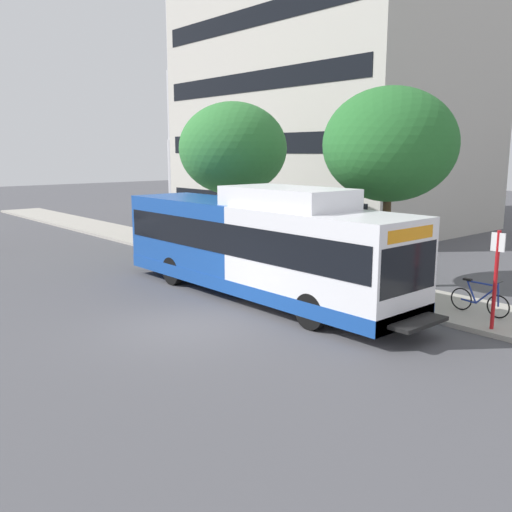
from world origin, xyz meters
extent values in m
plane|color=#4C4C51|center=(0.00, 8.00, 0.00)|extent=(120.00, 120.00, 0.00)
cube|color=#A8A399|center=(7.00, 6.00, 0.07)|extent=(3.00, 56.00, 0.14)
cube|color=white|center=(3.69, -1.64, 1.69)|extent=(2.54, 5.80, 2.73)
cube|color=#19479E|center=(3.69, 4.16, 1.69)|extent=(2.54, 5.80, 2.73)
cube|color=#19479E|center=(3.69, 1.26, 0.54)|extent=(2.57, 11.60, 0.44)
cube|color=black|center=(3.69, 1.26, 2.05)|extent=(2.58, 11.25, 0.96)
cube|color=black|center=(3.69, -4.50, 1.85)|extent=(2.34, 0.10, 1.24)
cube|color=orange|center=(3.69, -4.51, 2.72)|extent=(1.90, 0.08, 0.32)
cube|color=white|center=(3.69, -0.19, 3.35)|extent=(2.16, 4.06, 0.60)
cube|color=black|center=(3.69, -4.89, 0.55)|extent=(1.78, 0.60, 0.10)
cylinder|color=black|center=(2.56, -2.33, 0.50)|extent=(0.30, 1.00, 1.00)
cylinder|color=black|center=(4.82, -2.33, 0.50)|extent=(0.30, 1.00, 1.00)
cylinder|color=black|center=(2.56, 4.45, 0.50)|extent=(0.30, 1.00, 1.00)
cylinder|color=black|center=(4.82, 4.45, 0.50)|extent=(0.30, 1.00, 1.00)
cylinder|color=red|center=(5.83, -5.71, 1.44)|extent=(0.10, 0.10, 2.60)
cube|color=white|center=(5.81, -5.71, 2.44)|extent=(0.04, 0.36, 0.48)
torus|color=black|center=(6.86, -5.36, 0.47)|extent=(0.04, 0.66, 0.66)
torus|color=black|center=(6.86, -4.26, 0.47)|extent=(0.04, 0.66, 0.66)
cylinder|color=navy|center=(6.86, -5.01, 0.74)|extent=(0.05, 0.64, 0.64)
cylinder|color=navy|center=(6.86, -4.56, 0.74)|extent=(0.05, 0.34, 0.62)
cylinder|color=navy|center=(6.86, -4.86, 1.04)|extent=(0.05, 0.90, 0.05)
cylinder|color=navy|center=(6.86, -4.49, 0.46)|extent=(0.05, 0.45, 0.08)
cylinder|color=navy|center=(6.86, -5.34, 0.81)|extent=(0.05, 0.10, 0.67)
cylinder|color=black|center=(6.86, -5.31, 1.14)|extent=(0.52, 0.03, 0.03)
cube|color=black|center=(6.86, -4.41, 1.08)|extent=(0.12, 0.24, 0.06)
cylinder|color=#4C3823|center=(7.96, -0.74, 1.69)|extent=(0.28, 0.28, 3.10)
ellipsoid|color=#286B2D|center=(7.96, -0.74, 4.93)|extent=(4.52, 4.52, 3.84)
cylinder|color=#4C3823|center=(7.66, 7.34, 1.59)|extent=(0.28, 0.28, 2.91)
ellipsoid|color=#337A38|center=(7.66, 7.34, 4.83)|extent=(4.77, 4.77, 4.05)
cube|color=#BCB7AD|center=(19.60, 12.39, 13.74)|extent=(12.66, 17.87, 27.49)
cube|color=black|center=(19.60, 12.39, 1.72)|extent=(12.72, 16.44, 1.10)
cube|color=black|center=(19.60, 12.39, 5.15)|extent=(12.72, 16.44, 1.10)
cube|color=black|center=(19.60, 12.39, 8.59)|extent=(12.72, 16.44, 1.10)
cube|color=black|center=(19.60, 12.39, 12.03)|extent=(12.72, 16.44, 1.10)
cylinder|color=#B7B7BC|center=(18.84, 29.50, 2.86)|extent=(1.10, 1.10, 5.73)
cylinder|color=#B7B7BC|center=(18.84, 29.50, 8.59)|extent=(0.91, 0.91, 5.73)
cylinder|color=#B7B7BC|center=(18.84, 29.50, 14.32)|extent=(0.72, 0.72, 5.73)
camera|label=1|loc=(-7.97, -12.16, 4.70)|focal=38.96mm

